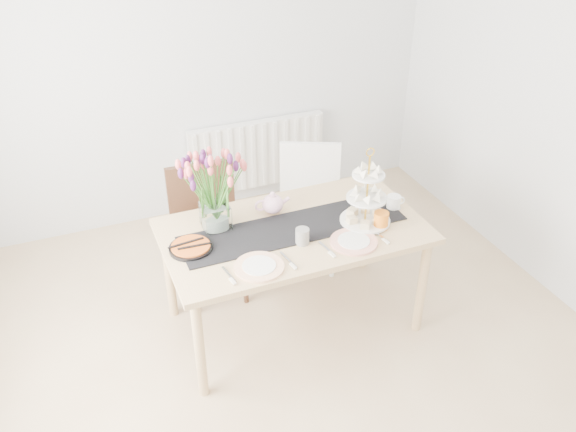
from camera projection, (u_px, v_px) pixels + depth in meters
name	position (u px, v px, depth m)	size (l,w,h in m)	color
room_shell	(309.00, 200.00, 2.95)	(4.50, 4.50, 4.50)	tan
radiator	(257.00, 154.00, 5.27)	(1.20, 0.08, 0.60)	white
dining_table	(294.00, 239.00, 3.77)	(1.60, 0.90, 0.75)	tan
chair_brown	(207.00, 222.00, 4.17)	(0.48, 0.48, 0.94)	#362113
chair_white	(309.00, 196.00, 4.51)	(0.59, 0.59, 0.91)	white
table_runner	(294.00, 228.00, 3.73)	(1.40, 0.35, 0.01)	black
tulip_vase	(213.00, 181.00, 3.56)	(0.60, 0.60, 0.51)	silver
cake_stand	(366.00, 204.00, 3.72)	(0.31, 0.31, 0.46)	gold
teapot	(273.00, 204.00, 3.85)	(0.22, 0.18, 0.14)	white
cream_jug	(394.00, 202.00, 3.91)	(0.09, 0.09, 0.09)	white
tart_tin	(191.00, 248.00, 3.54)	(0.25, 0.25, 0.03)	black
mug_grey	(302.00, 236.00, 3.57)	(0.08, 0.08, 0.10)	gray
mug_orange	(381.00, 220.00, 3.71)	(0.09, 0.09, 0.11)	orange
plate_left	(259.00, 267.00, 3.39)	(0.28, 0.28, 0.01)	white
plate_right	(354.00, 242.00, 3.60)	(0.28, 0.28, 0.01)	white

